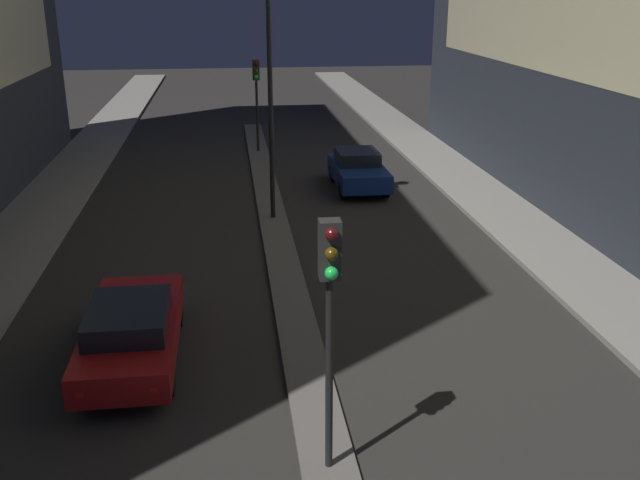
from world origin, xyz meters
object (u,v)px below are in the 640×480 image
(traffic_light_mid, at_px, (256,85))
(street_lamp, at_px, (269,28))
(traffic_light_near, at_px, (330,292))
(car_left_lane, at_px, (132,330))
(car_right_lane, at_px, (358,170))

(traffic_light_mid, relative_size, street_lamp, 0.45)
(traffic_light_near, distance_m, car_left_lane, 6.00)
(traffic_light_near, relative_size, traffic_light_mid, 1.00)
(car_left_lane, bearing_deg, traffic_light_mid, 79.75)
(traffic_light_mid, height_order, street_lamp, street_lamp)
(traffic_light_near, height_order, car_left_lane, traffic_light_near)
(traffic_light_near, relative_size, street_lamp, 0.45)
(traffic_light_near, height_order, car_right_lane, traffic_light_near)
(street_lamp, height_order, car_right_lane, street_lamp)
(traffic_light_near, xyz_separation_m, car_left_lane, (-3.56, 4.14, -2.48))
(car_left_lane, height_order, car_right_lane, car_right_lane)
(traffic_light_mid, height_order, car_left_lane, traffic_light_mid)
(traffic_light_near, bearing_deg, car_right_lane, 78.15)
(street_lamp, xyz_separation_m, car_left_lane, (-3.56, -9.26, -5.52))
(street_lamp, xyz_separation_m, car_right_lane, (3.56, 3.57, -5.50))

